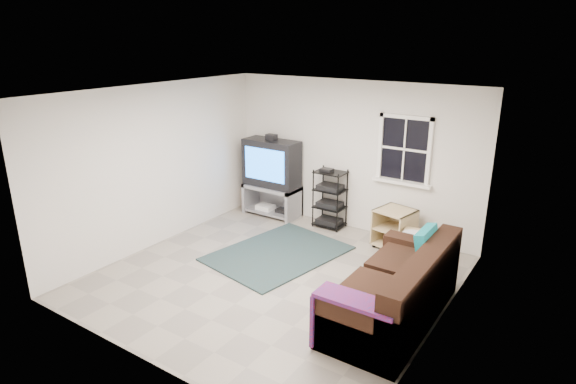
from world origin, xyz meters
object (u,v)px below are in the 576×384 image
Objects in this scene: side_table_left at (396,227)px; side_table_right at (416,244)px; av_rack at (330,202)px; tv_unit at (272,171)px; sofa at (396,292)px.

side_table_right is at bearing -36.53° from side_table_left.
side_table_right is at bearing -15.82° from av_rack.
av_rack is at bearing 172.90° from side_table_left.
tv_unit is 3.95m from sofa.
side_table_right is 1.69m from sofa.
av_rack is at bearing 134.36° from sofa.
side_table_left is 1.30× the size of side_table_right.
side_table_left is at bearing -2.03° from tv_unit.
av_rack reaches higher than side_table_right.
side_table_right is 0.23× the size of sofa.
av_rack is at bearing 3.53° from tv_unit.
side_table_left is (2.52, -0.09, -0.51)m from tv_unit.
side_table_left is at bearing -7.10° from av_rack.
side_table_right is at bearing -8.17° from tv_unit.
side_table_left is 2.14m from sofa.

